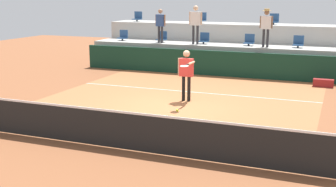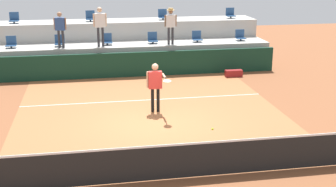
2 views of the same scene
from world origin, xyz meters
TOP-DOWN VIEW (x-y plane):
  - ground_plane at (0.00, 0.00)m, footprint 40.00×40.00m
  - court_inner_paint at (0.00, 1.00)m, footprint 9.00×10.00m
  - court_service_line at (0.00, 2.40)m, footprint 9.00×0.06m
  - tennis_net at (0.00, -4.00)m, footprint 10.48×0.08m
  - sponsor_backboard at (0.00, 6.00)m, footprint 13.00×0.16m
  - seating_tier_lower at (0.00, 7.30)m, footprint 13.00×1.80m
  - seating_tier_upper at (0.00, 9.10)m, footprint 13.00×1.80m
  - stadium_chair_lower_far_left at (-5.32, 7.23)m, footprint 0.44×0.40m
  - stadium_chair_lower_left at (-3.21, 7.23)m, footprint 0.44×0.40m
  - stadium_chair_lower_mid_left at (-1.08, 7.23)m, footprint 0.44×0.40m
  - stadium_chair_lower_mid_right at (1.04, 7.23)m, footprint 0.44×0.40m
  - stadium_chair_lower_right at (3.17, 7.23)m, footprint 0.44×0.40m
  - stadium_chair_upper_far_left at (-5.36, 9.03)m, footprint 0.44×0.40m
  - stadium_chair_upper_left at (-1.77, 9.03)m, footprint 0.44×0.40m
  - stadium_chair_upper_right at (1.83, 9.03)m, footprint 0.44×0.40m
  - tennis_player at (0.22, 1.01)m, footprint 0.68×1.19m
  - spectator_in_grey at (-3.12, 6.85)m, footprint 0.57×0.26m
  - spectator_leaning_on_rail at (-1.38, 6.85)m, footprint 0.61×0.25m
  - spectator_with_hat at (1.82, 6.85)m, footprint 0.57×0.41m
  - tennis_ball at (1.24, -2.57)m, footprint 0.07×0.07m
  - equipment_bag at (4.38, 5.18)m, footprint 0.76×0.28m

SIDE VIEW (x-z plane):
  - ground_plane at x=0.00m, z-range 0.00..0.00m
  - court_inner_paint at x=0.00m, z-range 0.00..0.01m
  - court_service_line at x=0.00m, z-range 0.01..0.01m
  - equipment_bag at x=4.38m, z-range 0.00..0.30m
  - tennis_net at x=0.00m, z-range -0.04..1.03m
  - sponsor_backboard at x=0.00m, z-range 0.00..1.10m
  - seating_tier_lower at x=0.00m, z-range 0.00..1.25m
  - tennis_ball at x=1.24m, z-range 0.62..0.69m
  - tennis_player at x=0.22m, z-range 0.19..1.90m
  - seating_tier_upper at x=0.00m, z-range 0.00..2.10m
  - stadium_chair_lower_far_left at x=-5.32m, z-range 1.20..1.72m
  - stadium_chair_lower_left at x=-3.21m, z-range 1.20..1.72m
  - stadium_chair_lower_mid_left at x=-1.08m, z-range 1.20..1.72m
  - stadium_chair_lower_mid_right at x=1.04m, z-range 1.20..1.72m
  - stadium_chair_lower_right at x=3.17m, z-range 1.20..1.72m
  - spectator_in_grey at x=-3.12m, z-range 1.40..2.99m
  - spectator_with_hat at x=1.82m, z-range 1.43..3.08m
  - stadium_chair_upper_far_left at x=-5.36m, z-range 2.05..2.57m
  - stadium_chair_upper_left at x=-1.77m, z-range 2.05..2.57m
  - stadium_chair_upper_right at x=1.83m, z-range 2.05..2.57m
  - spectator_leaning_on_rail at x=-1.38m, z-range 1.44..3.20m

